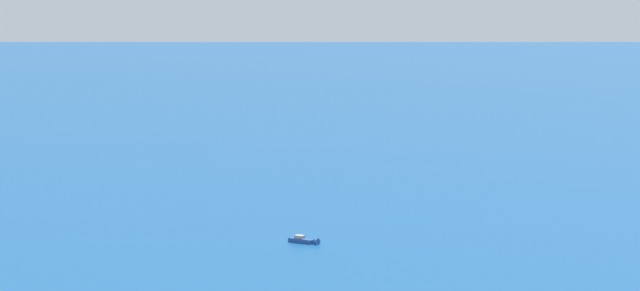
% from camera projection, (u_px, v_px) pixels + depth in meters
% --- Properties ---
extents(motorboat_inshore, '(3.63, 5.66, 1.62)m').
position_uv_depth(motorboat_inshore, '(305.00, 241.00, 208.65)').
color(motorboat_inshore, '#23478C').
rests_on(motorboat_inshore, ground_plane).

